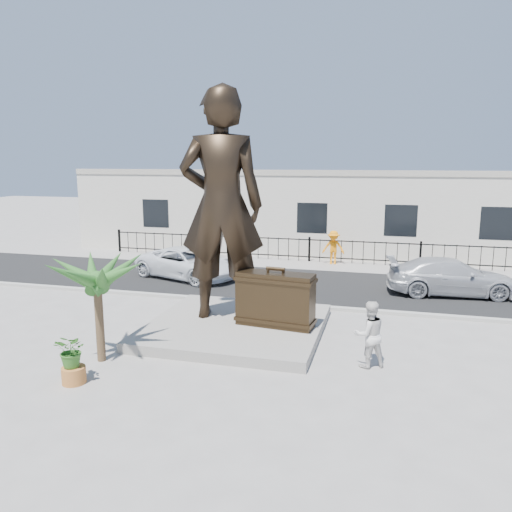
{
  "coord_description": "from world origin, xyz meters",
  "views": [
    {
      "loc": [
        3.86,
        -12.54,
        5.19
      ],
      "look_at": [
        0.0,
        2.0,
        2.3
      ],
      "focal_mm": 35.0,
      "sensor_mm": 36.0,
      "label": 1
    }
  ],
  "objects_px": {
    "statue": "(221,205)",
    "car_white": "(187,263)",
    "suitcase": "(275,299)",
    "tourist": "(369,334)"
  },
  "relations": [
    {
      "from": "tourist",
      "to": "car_white",
      "type": "distance_m",
      "value": 11.43
    },
    {
      "from": "tourist",
      "to": "car_white",
      "type": "relative_size",
      "value": 0.36
    },
    {
      "from": "statue",
      "to": "suitcase",
      "type": "xyz_separation_m",
      "value": [
        1.82,
        -0.47,
        -2.72
      ]
    },
    {
      "from": "suitcase",
      "to": "car_white",
      "type": "bearing_deg",
      "value": 137.86
    },
    {
      "from": "statue",
      "to": "car_white",
      "type": "relative_size",
      "value": 1.46
    },
    {
      "from": "car_white",
      "to": "suitcase",
      "type": "bearing_deg",
      "value": -119.46
    },
    {
      "from": "statue",
      "to": "suitcase",
      "type": "distance_m",
      "value": 3.31
    },
    {
      "from": "statue",
      "to": "car_white",
      "type": "xyz_separation_m",
      "value": [
        -3.61,
        5.76,
        -3.15
      ]
    },
    {
      "from": "suitcase",
      "to": "tourist",
      "type": "xyz_separation_m",
      "value": [
        2.82,
        -1.69,
        -0.25
      ]
    },
    {
      "from": "statue",
      "to": "suitcase",
      "type": "bearing_deg",
      "value": 153.27
    }
  ]
}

